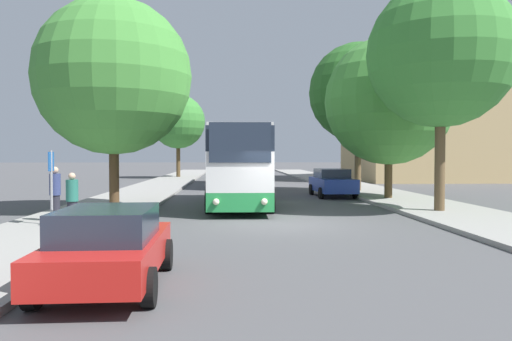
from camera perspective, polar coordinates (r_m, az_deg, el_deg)
name	(u,v)px	position (r m, az deg, el deg)	size (l,w,h in m)	color
ground_plane	(282,225)	(16.74, 2.99, -6.25)	(300.00, 300.00, 0.00)	#4C4C4F
sidewalk_left	(69,224)	(17.46, -20.64, -5.78)	(4.00, 120.00, 0.15)	gray
sidewalk_right	(487,221)	(18.78, 24.86, -5.31)	(4.00, 120.00, 0.15)	gray
building_right_background	(433,98)	(50.34, 19.56, 7.79)	(14.62, 12.95, 15.44)	tan
bus_front	(240,165)	(22.91, -1.87, 0.63)	(2.88, 10.25, 3.54)	#238942
bus_middle	(234,162)	(38.42, -2.59, 0.97)	(2.91, 11.93, 3.40)	#2D519E
parked_car_left_curb	(109,246)	(9.22, -16.47, -8.26)	(2.00, 4.10, 1.41)	red
parked_car_right_near	(332,182)	(28.43, 8.70, -1.33)	(2.14, 4.59, 1.57)	#233D9E
bus_stop_sign	(51,178)	(16.87, -22.36, -0.84)	(0.08, 0.45, 2.33)	gray
pedestrian_waiting_near	(55,193)	(17.81, -21.98, -2.45)	(0.36, 0.36, 1.80)	#23232D
pedestrian_waiting_far	(72,200)	(16.09, -20.27, -3.16)	(0.36, 0.36, 1.65)	#23232D
tree_left_near	(113,77)	(21.50, -16.00, 10.25)	(6.38, 6.38, 8.58)	#47331E
tree_left_far	(178,122)	(51.38, -8.90, 5.53)	(5.47, 5.47, 8.34)	#513D23
tree_right_near	(358,92)	(31.97, 11.61, 8.74)	(6.13, 6.13, 9.17)	brown
tree_right_mid	(441,54)	(21.31, 20.39, 12.34)	(5.76, 5.76, 9.03)	brown
tree_right_far	(389,101)	(26.63, 14.96, 7.69)	(6.57, 6.57, 8.25)	#513D23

